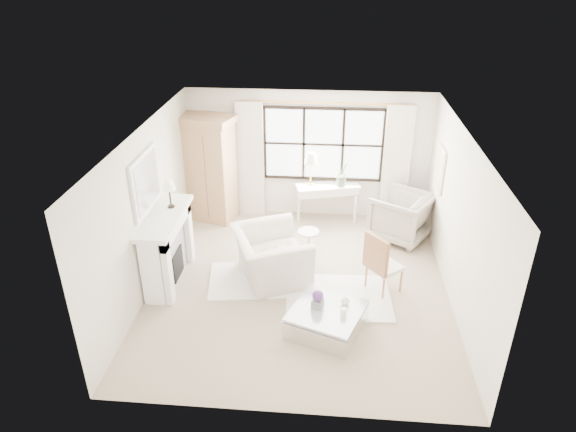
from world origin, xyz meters
name	(u,v)px	position (x,y,z in m)	size (l,w,h in m)	color
floor	(299,285)	(0.00, 0.00, 0.00)	(5.50, 5.50, 0.00)	tan
ceiling	(301,135)	(0.00, 0.00, 2.70)	(5.50, 5.50, 0.00)	white
wall_back	(308,155)	(0.00, 2.75, 1.35)	(5.00, 5.00, 0.00)	silver
wall_front	(284,327)	(0.00, -2.75, 1.35)	(5.00, 5.00, 0.00)	white
wall_left	(147,210)	(-2.50, 0.00, 1.35)	(5.50, 5.50, 0.00)	beige
wall_right	(459,222)	(2.50, 0.00, 1.35)	(5.50, 5.50, 0.00)	silver
window_pane	(323,144)	(0.30, 2.73, 1.60)	(2.40, 0.02, 1.50)	silver
window_frame	(323,144)	(0.30, 2.72, 1.60)	(2.50, 0.04, 1.50)	black
curtain_rod	(325,103)	(0.30, 2.67, 2.47)	(0.04, 0.04, 3.30)	#AF7F3C
curtain_left	(251,160)	(-1.20, 2.65, 1.24)	(0.55, 0.10, 2.47)	silver
curtain_right	(396,165)	(1.80, 2.65, 1.24)	(0.55, 0.10, 2.47)	silver
fireplace	(166,247)	(-2.27, 0.00, 0.65)	(0.58, 1.66, 1.26)	white
mirror_frame	(145,182)	(-2.47, 0.00, 1.84)	(0.05, 1.15, 0.95)	silver
mirror_glass	(147,182)	(-2.44, 0.00, 1.84)	(0.02, 1.00, 0.80)	silver
art_frame	(440,169)	(2.47, 1.70, 1.55)	(0.04, 0.62, 0.82)	white
art_canvas	(439,169)	(2.45, 1.70, 1.55)	(0.01, 0.52, 0.72)	beige
mantel_lamp	(169,186)	(-2.20, 0.30, 1.65)	(0.22, 0.22, 0.51)	black
armoire	(209,168)	(-2.03, 2.38, 1.14)	(1.27, 0.99, 2.24)	tan
console_table	(327,202)	(0.43, 2.49, 0.40)	(1.37, 0.77, 0.80)	white
console_lamp	(311,159)	(0.07, 2.51, 1.36)	(0.28, 0.28, 0.69)	#A8773A
orchid_plant	(343,174)	(0.72, 2.49, 1.07)	(0.29, 0.24, 0.53)	#576F4A
side_table	(308,239)	(0.11, 1.02, 0.33)	(0.40, 0.40, 0.51)	silver
rug_left	(256,279)	(-0.75, 0.09, 0.01)	(1.62, 1.14, 0.03)	white
rug_right	(338,297)	(0.68, -0.30, 0.02)	(1.71, 1.29, 0.03)	white
club_armchair	(271,256)	(-0.51, 0.22, 0.43)	(1.33, 1.16, 0.86)	beige
wingback_chair	(401,216)	(1.89, 1.84, 0.47)	(1.01, 1.04, 0.94)	#A49B8A
french_chair	(383,275)	(1.40, -0.01, 0.31)	(0.68, 0.68, 1.08)	#A46D45
coffee_table	(327,320)	(0.49, -1.12, 0.18)	(1.29, 1.29, 0.38)	silver
planter_box	(318,304)	(0.35, -1.08, 0.44)	(0.16, 0.16, 0.12)	slate
planter_flowers	(318,296)	(0.35, -1.08, 0.59)	(0.17, 0.17, 0.17)	#512B6D
pillar_candle	(344,312)	(0.73, -1.24, 0.44)	(0.09, 0.09, 0.12)	white
coffee_vase	(345,300)	(0.76, -0.97, 0.45)	(0.14, 0.14, 0.14)	white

